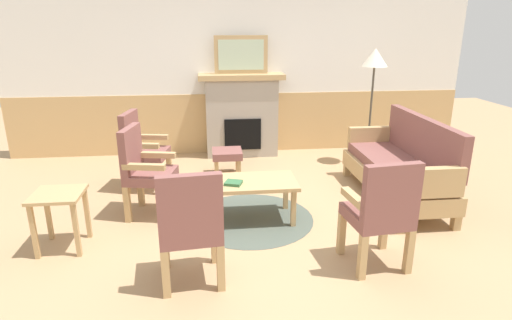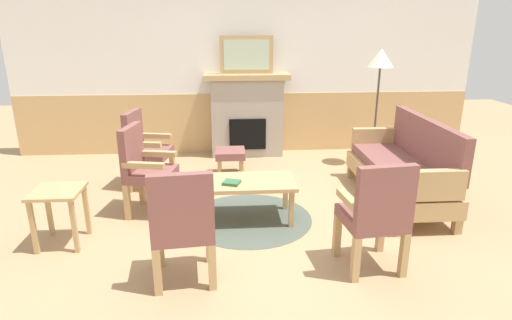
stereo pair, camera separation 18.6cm
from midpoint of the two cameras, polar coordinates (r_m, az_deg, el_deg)
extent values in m
plane|color=tan|center=(4.62, 1.48, -7.86)|extent=(14.00, 14.00, 0.00)
cube|color=white|center=(6.78, -0.58, 12.38)|extent=(7.20, 0.12, 2.70)
cube|color=tan|center=(6.85, -0.52, 5.02)|extent=(7.20, 0.02, 0.95)
cube|color=#A39989|center=(6.65, -0.42, 5.72)|extent=(1.10, 0.36, 1.20)
cube|color=black|center=(6.51, -0.31, 3.47)|extent=(0.56, 0.02, 0.48)
cube|color=tan|center=(6.54, -0.44, 11.21)|extent=(1.30, 0.44, 0.08)
cube|color=tan|center=(6.51, -0.44, 14.01)|extent=(0.80, 0.03, 0.56)
cube|color=#B2C6A8|center=(6.49, -0.43, 13.99)|extent=(0.68, 0.01, 0.44)
cube|color=tan|center=(5.94, 13.50, -1.50)|extent=(0.08, 0.08, 0.16)
cube|color=tan|center=(4.50, 19.80, -8.61)|extent=(0.08, 0.08, 0.16)
cube|color=tan|center=(6.15, 18.85, -1.33)|extent=(0.08, 0.08, 0.16)
cube|color=tan|center=(4.77, 26.49, -7.96)|extent=(0.08, 0.08, 0.16)
cube|color=tan|center=(5.25, 19.45, -2.58)|extent=(0.70, 1.80, 0.20)
cube|color=brown|center=(5.20, 19.63, -0.93)|extent=(0.60, 1.70, 0.12)
cube|color=brown|center=(5.24, 22.99, 2.37)|extent=(0.10, 1.70, 0.50)
cube|color=tan|center=(5.92, 16.56, 2.73)|extent=(0.60, 0.10, 0.30)
cube|color=tan|center=(4.45, 24.01, -3.11)|extent=(0.60, 0.10, 0.30)
cube|color=tan|center=(4.32, -5.12, -6.91)|extent=(0.05, 0.05, 0.40)
cube|color=tan|center=(4.38, 6.01, -6.57)|extent=(0.05, 0.05, 0.40)
cube|color=tan|center=(4.72, -5.04, -4.67)|extent=(0.05, 0.05, 0.40)
cube|color=tan|center=(4.77, 5.11, -4.39)|extent=(0.05, 0.05, 0.40)
cube|color=tan|center=(4.44, 0.27, -3.01)|extent=(0.96, 0.56, 0.04)
cylinder|color=#4C564C|center=(4.61, 0.26, -7.85)|extent=(1.35, 1.35, 0.01)
cube|color=#33663D|center=(4.34, -2.08, -3.06)|extent=(0.20, 0.20, 0.03)
cube|color=tan|center=(5.71, -4.01, -1.31)|extent=(0.05, 0.05, 0.26)
cube|color=tan|center=(5.72, -1.00, -1.24)|extent=(0.05, 0.05, 0.26)
cube|color=tan|center=(5.99, -4.02, -0.36)|extent=(0.05, 0.05, 0.26)
cube|color=tan|center=(6.00, -1.16, -0.30)|extent=(0.05, 0.05, 0.26)
cube|color=brown|center=(5.80, -2.57, 0.89)|extent=(0.40, 0.40, 0.10)
cube|color=tan|center=(4.91, -9.50, -3.91)|extent=(0.07, 0.07, 0.40)
cube|color=tan|center=(4.55, -10.94, -5.86)|extent=(0.07, 0.07, 0.40)
cube|color=tan|center=(5.04, -14.09, -3.63)|extent=(0.07, 0.07, 0.40)
cube|color=tan|center=(4.69, -15.87, -5.49)|extent=(0.07, 0.07, 0.40)
cube|color=brown|center=(4.70, -12.81, -1.88)|extent=(0.56, 0.56, 0.10)
cube|color=brown|center=(4.69, -15.36, 1.58)|extent=(0.17, 0.49, 0.48)
cube|color=tan|center=(4.83, -12.16, 0.84)|extent=(0.45, 0.15, 0.06)
cube|color=tan|center=(4.47, -13.81, -0.71)|extent=(0.45, 0.15, 0.06)
cube|color=tan|center=(5.68, -10.27, -0.93)|extent=(0.07, 0.07, 0.40)
cube|color=tan|center=(5.30, -11.52, -2.39)|extent=(0.07, 0.07, 0.40)
cube|color=tan|center=(5.81, -14.26, -0.77)|extent=(0.07, 0.07, 0.40)
cube|color=tan|center=(5.44, -15.75, -2.18)|extent=(0.07, 0.07, 0.40)
cube|color=brown|center=(5.47, -13.13, 0.93)|extent=(0.56, 0.56, 0.10)
cube|color=brown|center=(5.47, -15.33, 3.89)|extent=(0.16, 0.49, 0.48)
cube|color=tan|center=(5.62, -12.59, 3.20)|extent=(0.45, 0.15, 0.06)
cube|color=tan|center=(5.24, -13.98, 2.05)|extent=(0.45, 0.15, 0.06)
cube|color=tan|center=(3.94, 12.22, -9.86)|extent=(0.07, 0.07, 0.40)
cube|color=tan|center=(4.11, 17.72, -9.12)|extent=(0.07, 0.07, 0.40)
cube|color=tan|center=(3.60, 14.77, -12.85)|extent=(0.07, 0.07, 0.40)
cube|color=tan|center=(3.79, 20.68, -11.86)|extent=(0.07, 0.07, 0.40)
cube|color=brown|center=(3.74, 16.69, -7.50)|extent=(0.53, 0.53, 0.10)
cube|color=brown|center=(3.47, 18.58, -4.52)|extent=(0.49, 0.13, 0.48)
cube|color=tan|center=(3.59, 13.99, -5.41)|extent=(0.12, 0.44, 0.06)
cube|color=tan|center=(3.77, 19.72, -4.80)|extent=(0.12, 0.44, 0.06)
cube|color=tan|center=(3.77, -11.42, -11.12)|extent=(0.07, 0.07, 0.40)
cube|color=tan|center=(3.77, -4.92, -10.78)|extent=(0.07, 0.07, 0.40)
cube|color=tan|center=(3.41, -11.59, -14.53)|extent=(0.07, 0.07, 0.40)
cube|color=tan|center=(3.41, -4.31, -14.15)|extent=(0.07, 0.07, 0.40)
cube|color=brown|center=(3.46, -8.24, -9.02)|extent=(0.52, 0.52, 0.10)
cube|color=brown|center=(3.16, -8.37, -5.96)|extent=(0.49, 0.13, 0.48)
cube|color=tan|center=(3.40, -11.85, -6.62)|extent=(0.11, 0.44, 0.06)
cube|color=tan|center=(3.40, -4.90, -6.26)|extent=(0.11, 0.44, 0.06)
cube|color=tan|center=(4.59, -25.09, -6.25)|extent=(0.04, 0.04, 0.52)
cube|color=tan|center=(4.47, -20.76, -6.31)|extent=(0.04, 0.04, 0.52)
cube|color=tan|center=(4.29, -26.73, -8.18)|extent=(0.04, 0.04, 0.52)
cube|color=tan|center=(4.16, -22.11, -8.32)|extent=(0.04, 0.04, 0.52)
cube|color=tan|center=(4.27, -24.13, -3.89)|extent=(0.44, 0.44, 0.03)
cylinder|color=#332D28|center=(6.56, 16.10, -0.48)|extent=(0.24, 0.24, 0.03)
cylinder|color=#4C473D|center=(6.37, 16.65, 5.63)|extent=(0.03, 0.03, 1.40)
cone|color=silver|center=(6.26, 17.34, 13.01)|extent=(0.36, 0.36, 0.25)
camera|label=1|loc=(0.09, -88.87, 0.37)|focal=29.68mm
camera|label=2|loc=(0.09, 91.13, -0.37)|focal=29.68mm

